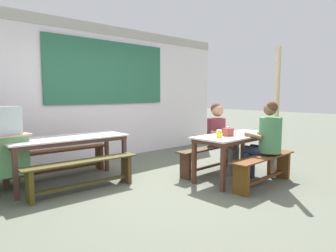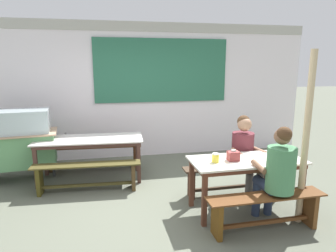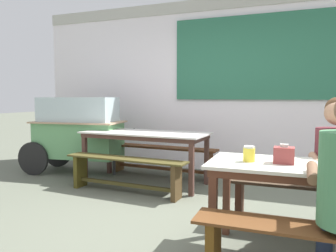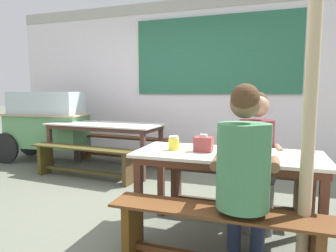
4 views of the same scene
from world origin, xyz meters
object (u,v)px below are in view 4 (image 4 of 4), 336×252
dining_table_near (227,162)px  person_near_front (244,169)px  bench_far_back (123,145)px  food_cart (46,121)px  wooden_support_post (310,117)px  person_right_near_table (257,147)px  bench_near_front (216,234)px  dining_table_far (105,128)px  condiment_jar (174,143)px  tissue_box (203,144)px  bench_far_front (83,158)px  bench_near_back (233,185)px

dining_table_near → person_near_front: person_near_front is taller
bench_far_back → food_cart: food_cart is taller
dining_table_near → wooden_support_post: wooden_support_post is taller
food_cart → person_right_near_table: bearing=-20.2°
person_right_near_table → person_near_front: size_ratio=0.96×
bench_near_front → food_cart: food_cart is taller
dining_table_far → bench_near_front: dining_table_far is taller
food_cart → condiment_jar: 3.56m
person_near_front → condiment_jar: size_ratio=10.60×
bench_near_front → tissue_box: (-0.21, 0.53, 0.52)m
dining_table_near → person_right_near_table: size_ratio=1.23×
bench_far_back → bench_far_front: (-0.06, -1.09, -0.02)m
food_cart → condiment_jar: food_cart is taller
person_right_near_table → food_cart: bearing=159.8°
dining_table_near → condiment_jar: size_ratio=12.55×
bench_far_front → bench_near_back: bearing=-14.0°
dining_table_near → bench_near_front: (0.01, -0.55, -0.37)m
bench_far_front → bench_near_back: same height
tissue_box → wooden_support_post: (0.77, -0.42, 0.29)m
person_near_front → bench_far_front: bearing=146.6°
bench_near_front → person_near_front: person_near_front is taller
bench_near_back → wooden_support_post: wooden_support_post is taller
dining_table_near → condiment_jar: bearing=-175.8°
food_cart → person_near_front: bearing=-32.3°
condiment_jar → person_right_near_table: bearing=36.9°
bench_far_front → tissue_box: tissue_box is taller
person_near_front → tissue_box: 0.60m
dining_table_far → wooden_support_post: wooden_support_post is taller
bench_near_front → wooden_support_post: bearing=11.7°
dining_table_far → condiment_jar: (1.71, -1.67, 0.13)m
tissue_box → person_right_near_table: bearing=49.7°
dining_table_far → food_cart: bearing=171.4°
dining_table_far → bench_far_front: bearing=-93.3°
bench_far_back → dining_table_far: bearing=-93.3°
bench_far_front → bench_near_back: (2.19, -0.55, 0.00)m
wooden_support_post → bench_near_front: bearing=-168.3°
tissue_box → bench_far_back: bearing=131.3°
bench_near_front → wooden_support_post: size_ratio=0.68×
bench_near_back → food_cart: size_ratio=0.79×
bench_near_front → condiment_jar: (-0.47, 0.51, 0.52)m
bench_near_back → person_right_near_table: bearing=-18.2°
bench_far_front → condiment_jar: size_ratio=13.87×
dining_table_near → wooden_support_post: (0.56, -0.43, 0.43)m
dining_table_near → wooden_support_post: 0.83m
bench_far_back → person_right_near_table: size_ratio=1.48×
bench_near_front → person_near_front: (0.17, 0.07, 0.45)m
tissue_box → condiment_jar: size_ratio=1.23×
dining_table_near → tissue_box: bearing=-175.7°
bench_far_front → wooden_support_post: (2.77, -1.53, 0.80)m
bench_near_back → person_right_near_table: 0.48m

